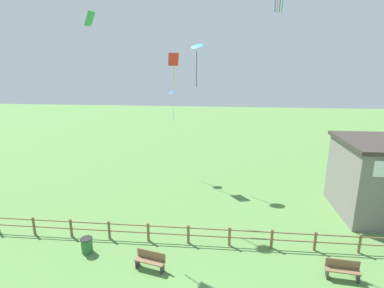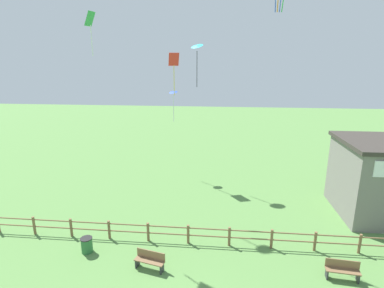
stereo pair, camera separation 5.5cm
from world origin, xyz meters
name	(u,v)px [view 1 (the left image)]	position (x,y,z in m)	size (l,w,h in m)	color
wooden_fence	(188,233)	(0.00, 6.63, 0.61)	(21.90, 0.14, 1.06)	brown
park_bench_near_fence	(150,260)	(-1.54, 4.38, 0.47)	(1.49, 0.74, 0.88)	brown
park_bench_by_building	(343,269)	(7.13, 4.59, 0.47)	(1.47, 0.55, 0.88)	brown
trash_bin	(87,245)	(-5.03, 5.32, 0.40)	(0.60, 0.60, 0.80)	#2D6B38
kite_cyan_delta	(197,48)	(-0.40, 16.34, 10.46)	(1.28, 1.26, 3.30)	#2DB2C6
kite_blue_delta	(173,95)	(-2.47, 17.44, 6.81)	(0.93, 0.93, 2.61)	blue
kite_red_diamond	(173,65)	(-2.29, 16.89, 9.24)	(0.93, 0.77, 3.32)	red
kite_green_diamond	(90,26)	(-5.29, 8.54, 11.21)	(0.47, 0.62, 2.20)	green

